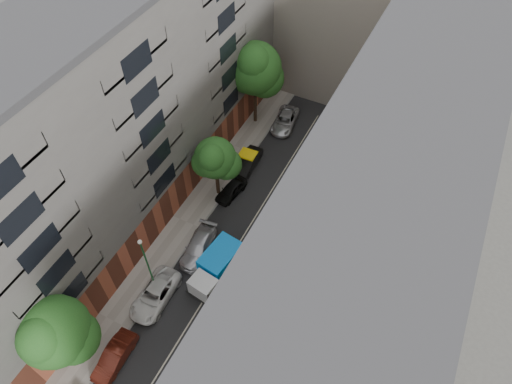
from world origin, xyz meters
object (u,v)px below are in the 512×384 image
Objects in this scene: lamp_post at (146,261)px; tree_far at (256,71)px; tarp_truck at (216,267)px; car_left_1 at (115,357)px; pedestrian at (337,189)px; car_left_2 at (155,295)px; tree_near at (55,334)px; car_right_1 at (209,353)px; car_left_5 at (248,162)px; car_left_3 at (199,247)px; car_left_4 at (231,190)px; tree_mid at (216,160)px; car_right_2 at (242,294)px; car_left_6 at (285,121)px.

tree_far is at bearing 94.54° from lamp_post.
tarp_truck is 1.35× the size of car_left_1.
pedestrian is at bearing 64.70° from car_left_1.
car_left_2 is 8.78m from tree_near.
tree_near is (-8.61, -4.84, 4.82)m from car_right_1.
car_left_5 is 0.63× the size of lamp_post.
tree_near is at bearing -111.02° from car_left_3.
tarp_truck is at bearing -59.91° from car_left_4.
car_left_1 is 0.53× the size of tree_near.
car_left_4 is 0.47× the size of tree_near.
car_left_1 is 7.08m from car_right_1.
car_left_3 is at bearing 70.37° from pedestrian.
car_left_4 is (-0.60, 7.19, -0.08)m from car_left_3.
car_left_5 is at bearing 78.86° from tree_mid.
tarp_truck is 1.32× the size of car_right_2.
car_left_1 is 24.65m from pedestrian.
tree_mid is 12.23m from pedestrian.
pedestrian reaches higher than car_right_1.
lamp_post is at bearing -132.60° from tarp_truck.
lamp_post is (-7.00, -2.39, 3.71)m from car_right_2.
tree_far reaches higher than car_left_4.
car_left_2 is 0.65× the size of tree_near.
car_left_1 reaches higher than car_left_6.
car_left_2 is at bearing 72.61° from tree_near.
car_left_3 is at bearing 83.99° from car_left_1.
car_right_1 is 10.99m from tree_near.
car_left_3 is 19.12m from tree_far.
tarp_truck is 20.84m from tree_far.
lamp_post reaches higher than car_right_1.
car_left_1 is at bearing 85.13° from pedestrian.
car_left_6 is 27.19m from car_right_1.
lamp_post is (1.61, 7.86, -1.02)m from tree_near.
car_right_1 is at bearing 29.35° from tree_near.
car_left_6 is 31.95m from tree_near.
tarp_truck reaches higher than pedestrian.
lamp_post reaches higher than car_right_2.
car_left_5 is (-0.20, 4.01, 0.08)m from car_left_4.
car_left_1 is 1.13× the size of car_left_4.
car_left_5 is (0.00, 16.80, 0.00)m from car_left_2.
car_left_2 is 5.66m from car_left_3.
tree_mid is 1.00× the size of lamp_post.
car_left_5 is 15.03m from car_right_2.
car_right_1 is (6.20, -15.00, 0.01)m from car_left_4.
car_right_1 is at bearing -73.41° from car_left_5.
car_left_1 is at bearing -144.07° from car_right_1.
car_left_3 is at bearing -87.94° from car_left_5.
tree_near is at bearing 81.60° from pedestrian.
tarp_truck is at bearing 68.59° from car_left_1.
tree_mid is (-1.70, -12.20, 4.21)m from car_left_6.
lamp_post reaches higher than car_left_5.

